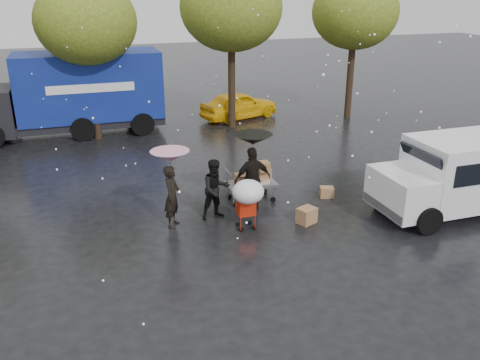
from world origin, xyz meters
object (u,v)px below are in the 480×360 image
object	(u,v)px
blue_truck	(70,94)
yellow_taxi	(239,105)
person_black	(253,179)
white_van	(464,173)
shopping_cart	(248,194)
person_pink	(172,196)
vendor_cart	(254,178)

from	to	relation	value
blue_truck	yellow_taxi	distance (m)	7.80
person_black	white_van	size ratio (longest dim) A/B	0.39
shopping_cart	person_pink	bearing A→B (deg)	152.38
blue_truck	yellow_taxi	world-z (taller)	blue_truck
person_pink	shopping_cart	xyz separation A→B (m)	(1.83, -0.96, 0.20)
vendor_cart	white_van	distance (m)	6.04
person_pink	blue_truck	distance (m)	10.55
person_pink	white_van	size ratio (longest dim) A/B	0.35
person_black	blue_truck	xyz separation A→B (m)	(-4.76, 9.95, 0.80)
vendor_cart	blue_truck	distance (m)	10.65
person_pink	white_van	bearing A→B (deg)	-72.54
person_black	shopping_cart	world-z (taller)	person_black
person_pink	person_black	distance (m)	2.43
yellow_taxi	blue_truck	bearing A→B (deg)	74.78
vendor_cart	shopping_cart	xyz separation A→B (m)	(-0.84, -1.86, 0.34)
yellow_taxi	white_van	bearing A→B (deg)	175.01
white_van	yellow_taxi	world-z (taller)	white_van
white_van	blue_truck	xyz separation A→B (m)	(-10.46, 11.90, 0.60)
blue_truck	vendor_cart	bearing A→B (deg)	-61.79
person_pink	vendor_cart	bearing A→B (deg)	-42.24
shopping_cart	white_van	world-z (taller)	white_van
person_pink	shopping_cart	world-z (taller)	person_pink
white_van	blue_truck	size ratio (longest dim) A/B	0.59
person_black	vendor_cart	size ratio (longest dim) A/B	1.25
vendor_cart	shopping_cart	size ratio (longest dim) A/B	1.04
blue_truck	shopping_cart	bearing A→B (deg)	-69.58
vendor_cart	blue_truck	world-z (taller)	blue_truck
vendor_cart	shopping_cart	distance (m)	2.07
person_black	yellow_taxi	xyz separation A→B (m)	(2.97, 10.28, -0.29)
shopping_cart	white_van	xyz separation A→B (m)	(6.29, -0.70, 0.10)
person_black	blue_truck	distance (m)	11.06
vendor_cart	person_black	bearing A→B (deg)	-112.72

